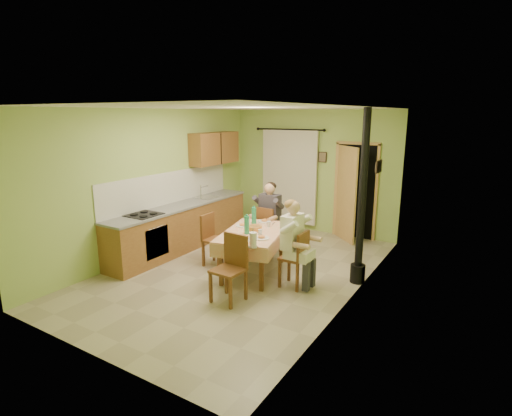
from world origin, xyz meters
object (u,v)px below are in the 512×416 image
Objects in this scene: chair_near at (229,282)px; man_right at (294,234)px; dining_table at (253,252)px; chair_far at (269,239)px; chair_right at (294,269)px; chair_left at (215,250)px; stove_flue at (361,222)px; man_far at (269,210)px.

chair_near is 0.71× the size of man_right.
chair_far is at bearing 91.71° from dining_table.
man_right is (0.58, 0.95, 0.59)m from chair_near.
chair_right is at bearing -43.84° from chair_far.
chair_right is (0.84, -0.12, -0.09)m from dining_table.
chair_right is at bearing 84.31° from chair_left.
chair_far is 0.34× the size of stove_flue.
chair_right is 0.33× the size of stove_flue.
chair_left is 0.68× the size of man_far.
chair_far is (-0.30, 1.04, -0.09)m from dining_table.
chair_near is at bearing 149.99° from man_right.
chair_near is (0.54, -2.11, 0.00)m from chair_far.
chair_left is 0.34× the size of stove_flue.
man_right reaches higher than chair_near.
dining_table is 1.87m from stove_flue.
chair_right is at bearing -44.17° from man_far.
stove_flue is (0.83, 0.70, 0.15)m from man_right.
man_far reaches higher than chair_near.
chair_near is 1.07× the size of chair_right.
chair_near is at bearing -73.72° from chair_far.
man_far is (-0.54, 2.13, 0.59)m from chair_near.
chair_left is at bearing 87.97° from man_right.
chair_far is 1.03× the size of chair_right.
dining_table is 1.11m from chair_near.
chair_near is at bearing 149.45° from chair_right.
man_far is at bearing 152.51° from chair_left.
man_far is at bearing -72.68° from chair_near.
chair_left is at bearing 87.98° from chair_right.
chair_left is 0.68× the size of man_right.
man_right is (1.12, -1.18, 0.00)m from man_far.
man_far is (-1.13, 1.18, 0.59)m from chair_right.
chair_left is 1.73m from man_right.
chair_near is 1.48m from chair_left.
stove_flue is (1.41, 1.65, 0.73)m from chair_near.
man_far reaches higher than dining_table.
chair_near is at bearing -73.82° from man_far.
stove_flue reaches higher than chair_near.
stove_flue is at bearing 5.02° from dining_table.
man_right is 0.50× the size of stove_flue.
man_right is at bearing -44.47° from man_far.
chair_far is 2.13m from stove_flue.
chair_far is at bearing 45.28° from man_right.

